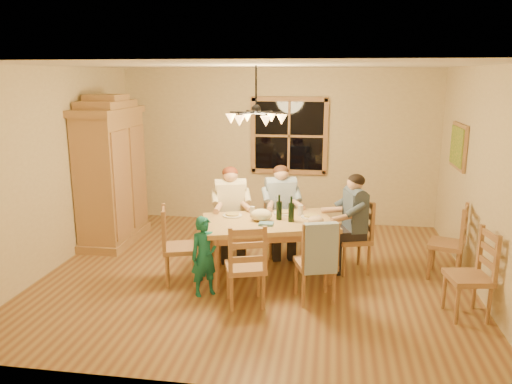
% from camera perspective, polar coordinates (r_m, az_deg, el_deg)
% --- Properties ---
extents(floor, '(5.50, 5.50, 0.00)m').
position_cam_1_polar(floor, '(6.75, 0.01, -9.27)').
color(floor, brown).
rests_on(floor, ground).
extents(ceiling, '(5.50, 5.00, 0.02)m').
position_cam_1_polar(ceiling, '(6.24, 0.01, 14.30)').
color(ceiling, white).
rests_on(ceiling, wall_back).
extents(wall_back, '(5.50, 0.02, 2.70)m').
position_cam_1_polar(wall_back, '(8.80, 2.49, 5.18)').
color(wall_back, beige).
rests_on(wall_back, floor).
extents(wall_left, '(0.02, 5.00, 2.70)m').
position_cam_1_polar(wall_left, '(7.29, -21.89, 2.53)').
color(wall_left, beige).
rests_on(wall_left, floor).
extents(wall_right, '(0.02, 5.00, 2.70)m').
position_cam_1_polar(wall_right, '(6.54, 24.57, 1.14)').
color(wall_right, beige).
rests_on(wall_right, floor).
extents(window, '(1.30, 0.06, 1.30)m').
position_cam_1_polar(window, '(8.72, 3.79, 6.41)').
color(window, black).
rests_on(window, wall_back).
extents(painting, '(0.06, 0.78, 0.64)m').
position_cam_1_polar(painting, '(7.64, 22.12, 4.86)').
color(painting, '#A27D46').
rests_on(painting, wall_right).
extents(chandelier, '(0.77, 0.68, 0.71)m').
position_cam_1_polar(chandelier, '(6.26, 0.01, 8.58)').
color(chandelier, black).
rests_on(chandelier, ceiling).
extents(armoire, '(0.66, 1.40, 2.30)m').
position_cam_1_polar(armoire, '(8.06, -16.15, 1.79)').
color(armoire, '#A27D46').
rests_on(armoire, floor).
extents(dining_table, '(1.87, 1.45, 0.76)m').
position_cam_1_polar(dining_table, '(6.45, 1.46, -4.18)').
color(dining_table, '#A8834A').
rests_on(dining_table, floor).
extents(chair_far_left, '(0.55, 0.53, 0.99)m').
position_cam_1_polar(chair_far_left, '(7.23, -2.88, -5.17)').
color(chair_far_left, '#9E6B45').
rests_on(chair_far_left, floor).
extents(chair_far_right, '(0.55, 0.53, 0.99)m').
position_cam_1_polar(chair_far_right, '(7.34, 2.81, -4.89)').
color(chair_far_right, '#9E6B45').
rests_on(chair_far_right, floor).
extents(chair_near_left, '(0.55, 0.53, 0.99)m').
position_cam_1_polar(chair_near_left, '(5.79, -1.21, -9.97)').
color(chair_near_left, '#9E6B45').
rests_on(chair_near_left, floor).
extents(chair_near_right, '(0.55, 0.53, 0.99)m').
position_cam_1_polar(chair_near_right, '(5.95, 6.75, -9.42)').
color(chair_near_right, '#9E6B45').
rests_on(chair_near_right, floor).
extents(chair_end_left, '(0.53, 0.55, 0.99)m').
position_cam_1_polar(chair_end_left, '(6.47, -8.63, -7.58)').
color(chair_end_left, '#9E6B45').
rests_on(chair_end_left, floor).
extents(chair_end_right, '(0.53, 0.55, 0.99)m').
position_cam_1_polar(chair_end_right, '(6.85, 10.92, -6.47)').
color(chair_end_right, '#9E6B45').
rests_on(chair_end_right, floor).
extents(adult_woman, '(0.49, 0.52, 0.87)m').
position_cam_1_polar(adult_woman, '(7.08, -2.93, -1.03)').
color(adult_woman, beige).
rests_on(adult_woman, floor).
extents(adult_plaid_man, '(0.49, 0.52, 0.87)m').
position_cam_1_polar(adult_plaid_man, '(7.19, 2.85, -0.81)').
color(adult_plaid_man, '#32568A').
rests_on(adult_plaid_man, floor).
extents(adult_slate_man, '(0.52, 0.49, 0.87)m').
position_cam_1_polar(adult_slate_man, '(6.69, 11.12, -2.13)').
color(adult_slate_man, '#405067').
rests_on(adult_slate_man, floor).
extents(towel, '(0.39, 0.21, 0.58)m').
position_cam_1_polar(towel, '(5.64, 7.38, -6.42)').
color(towel, '#96AECB').
rests_on(towel, chair_near_right).
extents(wine_bottle_a, '(0.08, 0.08, 0.33)m').
position_cam_1_polar(wine_bottle_a, '(6.42, 2.66, -1.75)').
color(wine_bottle_a, black).
rests_on(wine_bottle_a, dining_table).
extents(wine_bottle_b, '(0.08, 0.08, 0.33)m').
position_cam_1_polar(wine_bottle_b, '(6.35, 4.05, -1.96)').
color(wine_bottle_b, black).
rests_on(wine_bottle_b, dining_table).
extents(plate_woman, '(0.26, 0.26, 0.02)m').
position_cam_1_polar(plate_woman, '(6.62, -2.72, -2.70)').
color(plate_woman, white).
rests_on(plate_woman, dining_table).
extents(plate_plaid, '(0.26, 0.26, 0.02)m').
position_cam_1_polar(plate_plaid, '(6.73, 3.12, -2.43)').
color(plate_plaid, white).
rests_on(plate_plaid, dining_table).
extents(plate_slate, '(0.26, 0.26, 0.02)m').
position_cam_1_polar(plate_slate, '(6.58, 6.30, -2.86)').
color(plate_slate, white).
rests_on(plate_slate, dining_table).
extents(wine_glass_a, '(0.06, 0.06, 0.14)m').
position_cam_1_polar(wine_glass_a, '(6.57, -0.43, -2.26)').
color(wine_glass_a, silver).
rests_on(wine_glass_a, dining_table).
extents(wine_glass_b, '(0.06, 0.06, 0.14)m').
position_cam_1_polar(wine_glass_b, '(6.65, 5.10, -2.12)').
color(wine_glass_b, silver).
rests_on(wine_glass_b, dining_table).
extents(cap, '(0.20, 0.20, 0.11)m').
position_cam_1_polar(cap, '(6.28, 6.86, -3.24)').
color(cap, tan).
rests_on(cap, dining_table).
extents(napkin, '(0.21, 0.19, 0.03)m').
position_cam_1_polar(napkin, '(6.23, 1.17, -3.66)').
color(napkin, '#55809C').
rests_on(napkin, dining_table).
extents(cloth_bundle, '(0.28, 0.22, 0.15)m').
position_cam_1_polar(cloth_bundle, '(6.39, 0.60, -2.63)').
color(cloth_bundle, beige).
rests_on(cloth_bundle, dining_table).
extents(child, '(0.42, 0.40, 0.97)m').
position_cam_1_polar(child, '(6.00, -5.86, -7.31)').
color(child, '#19736A').
rests_on(child, floor).
extents(chair_spare_front, '(0.49, 0.50, 0.99)m').
position_cam_1_polar(chair_spare_front, '(5.98, 22.95, -10.32)').
color(chair_spare_front, '#9E6B45').
rests_on(chair_spare_front, floor).
extents(chair_spare_back, '(0.54, 0.55, 0.99)m').
position_cam_1_polar(chair_spare_back, '(6.97, 20.82, -6.77)').
color(chair_spare_back, '#9E6B45').
rests_on(chair_spare_back, floor).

